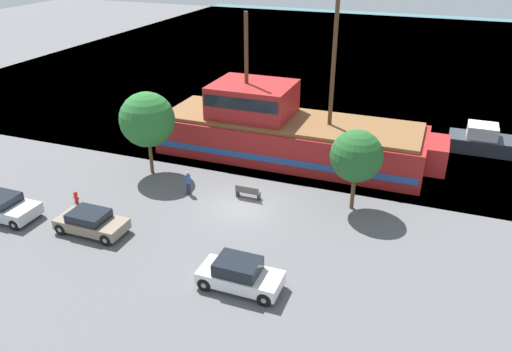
{
  "coord_description": "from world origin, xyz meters",
  "views": [
    {
      "loc": [
        10.16,
        -24.02,
        14.92
      ],
      "look_at": [
        0.24,
        2.0,
        1.2
      ],
      "focal_mm": 35.0,
      "sensor_mm": 36.0,
      "label": 1
    }
  ],
  "objects_px": {
    "pirate_ship": "(285,132)",
    "fire_hydrant": "(76,197)",
    "bench_promenade_east": "(248,192)",
    "parked_car_curb_rear": "(240,275)",
    "moored_boat_dockside": "(485,141)",
    "parked_car_curb_mid": "(0,206)",
    "pedestrian_walking_near": "(188,183)",
    "parked_car_curb_front": "(91,222)"
  },
  "relations": [
    {
      "from": "bench_promenade_east",
      "to": "moored_boat_dockside",
      "type": "bearing_deg",
      "value": 43.7
    },
    {
      "from": "parked_car_curb_mid",
      "to": "pedestrian_walking_near",
      "type": "distance_m",
      "value": 10.9
    },
    {
      "from": "pirate_ship",
      "to": "bench_promenade_east",
      "type": "xyz_separation_m",
      "value": [
        -0.14,
        -7.0,
        -1.45
      ]
    },
    {
      "from": "moored_boat_dockside",
      "to": "parked_car_curb_mid",
      "type": "relative_size",
      "value": 1.16
    },
    {
      "from": "pirate_ship",
      "to": "moored_boat_dockside",
      "type": "relative_size",
      "value": 3.85
    },
    {
      "from": "parked_car_curb_rear",
      "to": "bench_promenade_east",
      "type": "relative_size",
      "value": 2.53
    },
    {
      "from": "parked_car_curb_front",
      "to": "parked_car_curb_mid",
      "type": "bearing_deg",
      "value": -175.69
    },
    {
      "from": "pirate_ship",
      "to": "pedestrian_walking_near",
      "type": "xyz_separation_m",
      "value": [
        -3.84,
        -7.79,
        -1.1
      ]
    },
    {
      "from": "parked_car_curb_mid",
      "to": "pedestrian_walking_near",
      "type": "bearing_deg",
      "value": 35.49
    },
    {
      "from": "pirate_ship",
      "to": "parked_car_curb_mid",
      "type": "xyz_separation_m",
      "value": [
        -12.71,
        -14.12,
        -1.19
      ]
    },
    {
      "from": "pedestrian_walking_near",
      "to": "pirate_ship",
      "type": "bearing_deg",
      "value": 63.79
    },
    {
      "from": "pirate_ship",
      "to": "fire_hydrant",
      "type": "height_order",
      "value": "pirate_ship"
    },
    {
      "from": "pedestrian_walking_near",
      "to": "bench_promenade_east",
      "type": "bearing_deg",
      "value": 12.09
    },
    {
      "from": "parked_car_curb_front",
      "to": "parked_car_curb_mid",
      "type": "relative_size",
      "value": 0.85
    },
    {
      "from": "moored_boat_dockside",
      "to": "parked_car_curb_rear",
      "type": "relative_size",
      "value": 1.36
    },
    {
      "from": "bench_promenade_east",
      "to": "parked_car_curb_mid",
      "type": "bearing_deg",
      "value": -150.47
    },
    {
      "from": "parked_car_curb_front",
      "to": "parked_car_curb_rear",
      "type": "height_order",
      "value": "parked_car_curb_rear"
    },
    {
      "from": "bench_promenade_east",
      "to": "parked_car_curb_front",
      "type": "bearing_deg",
      "value": -134.53
    },
    {
      "from": "parked_car_curb_rear",
      "to": "pedestrian_walking_near",
      "type": "relative_size",
      "value": 2.48
    },
    {
      "from": "parked_car_curb_front",
      "to": "fire_hydrant",
      "type": "height_order",
      "value": "parked_car_curb_front"
    },
    {
      "from": "pirate_ship",
      "to": "parked_car_curb_rear",
      "type": "bearing_deg",
      "value": -79.89
    },
    {
      "from": "pirate_ship",
      "to": "parked_car_curb_front",
      "type": "bearing_deg",
      "value": -116.11
    },
    {
      "from": "bench_promenade_east",
      "to": "parked_car_curb_rear",
      "type": "bearing_deg",
      "value": -70.75
    },
    {
      "from": "moored_boat_dockside",
      "to": "pedestrian_walking_near",
      "type": "xyz_separation_m",
      "value": [
        -17.54,
        -14.02,
        0.01
      ]
    },
    {
      "from": "fire_hydrant",
      "to": "pirate_ship",
      "type": "bearing_deg",
      "value": 49.23
    },
    {
      "from": "parked_car_curb_front",
      "to": "bench_promenade_east",
      "type": "height_order",
      "value": "parked_car_curb_front"
    },
    {
      "from": "parked_car_curb_rear",
      "to": "bench_promenade_east",
      "type": "xyz_separation_m",
      "value": [
        -2.84,
        8.15,
        -0.3
      ]
    },
    {
      "from": "parked_car_curb_front",
      "to": "parked_car_curb_mid",
      "type": "xyz_separation_m",
      "value": [
        -6.01,
        -0.45,
        0.05
      ]
    },
    {
      "from": "bench_promenade_east",
      "to": "fire_hydrant",
      "type": "bearing_deg",
      "value": -156.04
    },
    {
      "from": "parked_car_curb_rear",
      "to": "pedestrian_walking_near",
      "type": "xyz_separation_m",
      "value": [
        -6.54,
        7.36,
        0.05
      ]
    },
    {
      "from": "fire_hydrant",
      "to": "bench_promenade_east",
      "type": "height_order",
      "value": "bench_promenade_east"
    },
    {
      "from": "parked_car_curb_front",
      "to": "parked_car_curb_mid",
      "type": "distance_m",
      "value": 6.03
    },
    {
      "from": "bench_promenade_east",
      "to": "pirate_ship",
      "type": "bearing_deg",
      "value": 88.82
    },
    {
      "from": "bench_promenade_east",
      "to": "pedestrian_walking_near",
      "type": "relative_size",
      "value": 0.98
    },
    {
      "from": "parked_car_curb_rear",
      "to": "fire_hydrant",
      "type": "relative_size",
      "value": 5.06
    },
    {
      "from": "moored_boat_dockside",
      "to": "fire_hydrant",
      "type": "distance_m",
      "value": 29.22
    },
    {
      "from": "pirate_ship",
      "to": "fire_hydrant",
      "type": "xyz_separation_m",
      "value": [
        -9.7,
        -11.25,
        -1.47
      ]
    },
    {
      "from": "moored_boat_dockside",
      "to": "fire_hydrant",
      "type": "bearing_deg",
      "value": -143.24
    },
    {
      "from": "pirate_ship",
      "to": "parked_car_curb_mid",
      "type": "height_order",
      "value": "pirate_ship"
    },
    {
      "from": "parked_car_curb_mid",
      "to": "parked_car_curb_rear",
      "type": "relative_size",
      "value": 1.17
    },
    {
      "from": "pirate_ship",
      "to": "pedestrian_walking_near",
      "type": "height_order",
      "value": "pirate_ship"
    },
    {
      "from": "parked_car_curb_rear",
      "to": "bench_promenade_east",
      "type": "distance_m",
      "value": 8.63
    }
  ]
}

